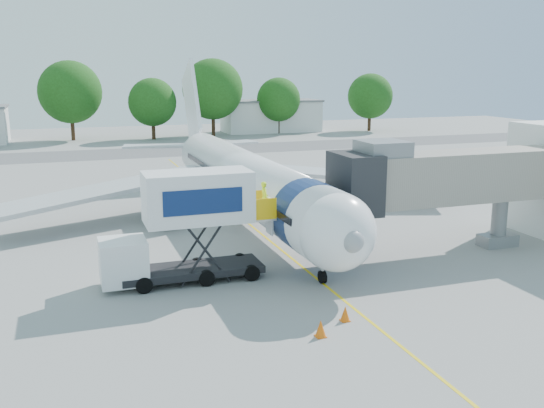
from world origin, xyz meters
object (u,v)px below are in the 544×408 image
object	(u,v)px
jet_bridge	(437,179)
catering_hiloader	(185,227)
ground_tug	(419,317)
aircraft	(243,178)

from	to	relation	value
jet_bridge	catering_hiloader	size ratio (longest dim) A/B	1.64
catering_hiloader	ground_tug	distance (m)	12.07
jet_bridge	ground_tug	size ratio (longest dim) A/B	3.47
aircraft	catering_hiloader	size ratio (longest dim) A/B	4.44
jet_bridge	catering_hiloader	xyz separation A→B (m)	(-14.26, -0.00, -1.58)
aircraft	ground_tug	bearing A→B (deg)	-86.96
jet_bridge	aircraft	bearing A→B (deg)	125.70
aircraft	ground_tug	size ratio (longest dim) A/B	9.41
catering_hiloader	aircraft	bearing A→B (deg)	60.60
jet_bridge	catering_hiloader	world-z (taller)	jet_bridge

